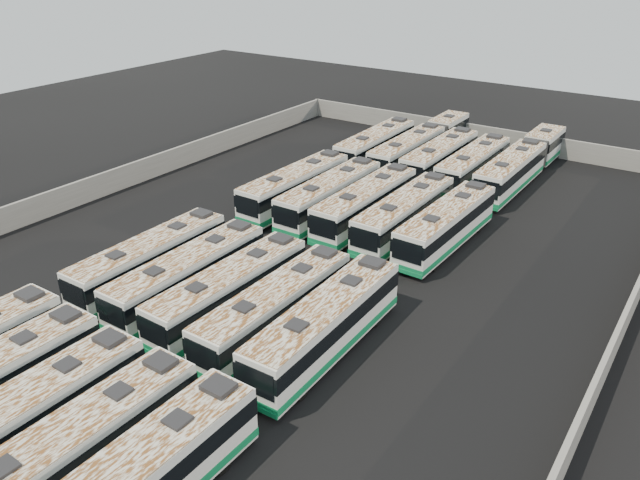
{
  "coord_description": "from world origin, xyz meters",
  "views": [
    {
      "loc": [
        24.93,
        -32.26,
        21.79
      ],
      "look_at": [
        1.57,
        1.93,
        1.6
      ],
      "focal_mm": 35.0,
      "sensor_mm": 36.0,
      "label": 1
    }
  ],
  "objects_px": {
    "bus_back_far_right": "(522,162)",
    "bus_back_right": "(473,166)",
    "bus_midfront_center": "(230,291)",
    "bus_back_center": "(440,158)",
    "bus_midback_far_right": "(446,225)",
    "bus_back_left": "(421,144)",
    "bus_midfront_left": "(188,275)",
    "bus_midfront_far_right": "(325,325)",
    "bus_midfront_right": "(275,309)",
    "bus_front_right": "(72,454)",
    "bus_back_far_left": "(375,146)",
    "bus_midback_left": "(330,195)",
    "bus_midfront_far_left": "(151,260)",
    "bus_midback_right": "(405,214)",
    "bus_front_center": "(21,422)",
    "bus_midback_center": "(366,204)",
    "bus_midback_far_left": "(295,187)"
  },
  "relations": [
    {
      "from": "bus_back_far_right",
      "to": "bus_back_right",
      "type": "bearing_deg",
      "value": -134.59
    },
    {
      "from": "bus_midfront_center",
      "to": "bus_back_center",
      "type": "xyz_separation_m",
      "value": [
        0.03,
        31.22,
        0.08
      ]
    },
    {
      "from": "bus_midback_far_right",
      "to": "bus_back_left",
      "type": "bearing_deg",
      "value": 122.47
    },
    {
      "from": "bus_midfront_left",
      "to": "bus_midfront_far_right",
      "type": "relative_size",
      "value": 0.97
    },
    {
      "from": "bus_midfront_right",
      "to": "bus_back_center",
      "type": "xyz_separation_m",
      "value": [
        -3.64,
        31.27,
        0.06
      ]
    },
    {
      "from": "bus_front_right",
      "to": "bus_midfront_left",
      "type": "bearing_deg",
      "value": 117.86
    },
    {
      "from": "bus_midfront_center",
      "to": "bus_midback_far_right",
      "type": "xyz_separation_m",
      "value": [
        7.16,
        16.78,
        0.04
      ]
    },
    {
      "from": "bus_back_far_left",
      "to": "bus_back_center",
      "type": "height_order",
      "value": "bus_back_center"
    },
    {
      "from": "bus_midback_left",
      "to": "bus_back_far_right",
      "type": "bearing_deg",
      "value": 58.55
    },
    {
      "from": "bus_midfront_far_left",
      "to": "bus_back_far_right",
      "type": "relative_size",
      "value": 0.63
    },
    {
      "from": "bus_back_far_left",
      "to": "bus_back_left",
      "type": "relative_size",
      "value": 0.66
    },
    {
      "from": "bus_front_right",
      "to": "bus_midback_far_right",
      "type": "xyz_separation_m",
      "value": [
        3.53,
        30.95,
        0.02
      ]
    },
    {
      "from": "bus_front_right",
      "to": "bus_midback_far_right",
      "type": "relative_size",
      "value": 0.99
    },
    {
      "from": "bus_midfront_center",
      "to": "bus_back_right",
      "type": "height_order",
      "value": "bus_back_right"
    },
    {
      "from": "bus_midback_right",
      "to": "bus_back_left",
      "type": "xyz_separation_m",
      "value": [
        -7.19,
        17.78,
        -0.02
      ]
    },
    {
      "from": "bus_front_center",
      "to": "bus_back_left",
      "type": "relative_size",
      "value": 0.64
    },
    {
      "from": "bus_front_right",
      "to": "bus_midfront_center",
      "type": "bearing_deg",
      "value": 105.17
    },
    {
      "from": "bus_back_far_left",
      "to": "bus_back_right",
      "type": "relative_size",
      "value": 1.02
    },
    {
      "from": "bus_midback_right",
      "to": "bus_midback_far_right",
      "type": "bearing_deg",
      "value": -0.22
    },
    {
      "from": "bus_front_right",
      "to": "bus_midfront_far_left",
      "type": "height_order",
      "value": "bus_front_right"
    },
    {
      "from": "bus_midfront_center",
      "to": "bus_midback_far_right",
      "type": "bearing_deg",
      "value": 68.23
    },
    {
      "from": "bus_front_right",
      "to": "bus_midfront_far_right",
      "type": "bearing_deg",
      "value": 76.81
    },
    {
      "from": "bus_midfront_left",
      "to": "bus_back_far_right",
      "type": "relative_size",
      "value": 0.63
    },
    {
      "from": "bus_front_right",
      "to": "bus_back_far_right",
      "type": "relative_size",
      "value": 0.63
    },
    {
      "from": "bus_midfront_left",
      "to": "bus_midfront_center",
      "type": "xyz_separation_m",
      "value": [
        3.59,
        0.04,
        -0.01
      ]
    },
    {
      "from": "bus_midback_center",
      "to": "bus_back_right",
      "type": "relative_size",
      "value": 1.01
    },
    {
      "from": "bus_front_center",
      "to": "bus_midfront_far_right",
      "type": "distance_m",
      "value": 16.04
    },
    {
      "from": "bus_midback_left",
      "to": "bus_back_far_right",
      "type": "height_order",
      "value": "same"
    },
    {
      "from": "bus_midback_center",
      "to": "bus_back_far_left",
      "type": "xyz_separation_m",
      "value": [
        -7.23,
        14.26,
        0.0
      ]
    },
    {
      "from": "bus_midfront_center",
      "to": "bus_midfront_right",
      "type": "bearing_deg",
      "value": 0.54
    },
    {
      "from": "bus_midfront_right",
      "to": "bus_back_far_right",
      "type": "xyz_separation_m",
      "value": [
        3.55,
        34.74,
        0.04
      ]
    },
    {
      "from": "bus_front_right",
      "to": "bus_midfront_far_left",
      "type": "xyz_separation_m",
      "value": [
        -10.94,
        14.23,
        -0.02
      ]
    },
    {
      "from": "bus_midfront_right",
      "to": "bus_midfront_center",
      "type": "bearing_deg",
      "value": 179.46
    },
    {
      "from": "bus_back_right",
      "to": "bus_back_far_right",
      "type": "relative_size",
      "value": 0.64
    },
    {
      "from": "bus_midback_far_left",
      "to": "bus_midback_far_right",
      "type": "xyz_separation_m",
      "value": [
        14.4,
        0.04,
        -0.03
      ]
    },
    {
      "from": "bus_midback_far_right",
      "to": "bus_midback_left",
      "type": "bearing_deg",
      "value": -178.76
    },
    {
      "from": "bus_back_center",
      "to": "bus_back_right",
      "type": "xyz_separation_m",
      "value": [
        3.58,
        -0.17,
        -0.03
      ]
    },
    {
      "from": "bus_midback_far_left",
      "to": "bus_midback_far_right",
      "type": "height_order",
      "value": "bus_midback_far_left"
    },
    {
      "from": "bus_front_right",
      "to": "bus_midback_left",
      "type": "relative_size",
      "value": 0.99
    },
    {
      "from": "bus_midfront_left",
      "to": "bus_midback_far_right",
      "type": "height_order",
      "value": "bus_midback_far_right"
    },
    {
      "from": "bus_back_far_right",
      "to": "bus_midfront_center",
      "type": "bearing_deg",
      "value": -101.56
    },
    {
      "from": "bus_midfront_far_right",
      "to": "bus_back_left",
      "type": "distance_m",
      "value": 36.14
    },
    {
      "from": "bus_midfront_far_right",
      "to": "bus_midback_far_left",
      "type": "xyz_separation_m",
      "value": [
        -14.42,
        16.65,
        0.0
      ]
    },
    {
      "from": "bus_front_center",
      "to": "bus_midback_far_right",
      "type": "xyz_separation_m",
      "value": [
        7.11,
        31.05,
        0.02
      ]
    },
    {
      "from": "bus_midfront_far_left",
      "to": "bus_front_center",
      "type": "bearing_deg",
      "value": -63.15
    },
    {
      "from": "bus_back_right",
      "to": "bus_back_far_left",
      "type": "bearing_deg",
      "value": 179.71
    },
    {
      "from": "bus_midback_far_right",
      "to": "bus_front_right",
      "type": "bearing_deg",
      "value": -95.24
    },
    {
      "from": "bus_front_right",
      "to": "bus_midback_far_left",
      "type": "xyz_separation_m",
      "value": [
        -10.86,
        30.91,
        0.05
      ]
    },
    {
      "from": "bus_midfront_far_left",
      "to": "bus_midfront_far_right",
      "type": "bearing_deg",
      "value": -0.24
    },
    {
      "from": "bus_midfront_right",
      "to": "bus_midback_far_left",
      "type": "xyz_separation_m",
      "value": [
        -10.91,
        16.79,
        0.06
      ]
    }
  ]
}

